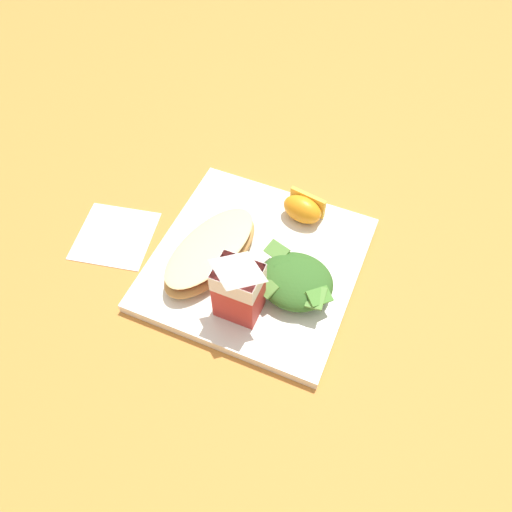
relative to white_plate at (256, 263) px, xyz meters
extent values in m
plane|color=#C67A33|center=(0.00, 0.00, -0.01)|extent=(3.00, 3.00, 0.00)
cube|color=white|center=(0.00, 0.00, 0.00)|extent=(0.28, 0.28, 0.02)
ellipsoid|color=tan|center=(0.06, 0.02, 0.02)|extent=(0.12, 0.18, 0.03)
ellipsoid|color=brown|center=(0.06, 0.02, 0.03)|extent=(0.11, 0.17, 0.01)
ellipsoid|color=#EAD184|center=(0.06, 0.02, 0.04)|extent=(0.11, 0.18, 0.01)
ellipsoid|color=#336023|center=(-0.07, 0.02, 0.03)|extent=(0.10, 0.09, 0.04)
cube|color=#4C8433|center=(-0.07, 0.04, 0.04)|extent=(0.03, 0.02, 0.01)
cube|color=#5B8E3D|center=(-0.04, 0.05, 0.04)|extent=(0.04, 0.04, 0.02)
cube|color=#5B8E3D|center=(-0.03, -0.01, 0.04)|extent=(0.04, 0.03, 0.01)
cube|color=#5B8E3D|center=(-0.10, 0.04, 0.04)|extent=(0.02, 0.03, 0.01)
cube|color=#4C8433|center=(-0.11, 0.04, 0.04)|extent=(0.04, 0.04, 0.01)
cube|color=#336023|center=(-0.08, 0.04, 0.03)|extent=(0.03, 0.02, 0.01)
cube|color=#336023|center=(-0.05, 0.03, 0.04)|extent=(0.04, 0.04, 0.01)
cube|color=#B7332D|center=(-0.01, 0.08, 0.05)|extent=(0.06, 0.04, 0.09)
cube|color=white|center=(-0.01, 0.08, 0.08)|extent=(0.06, 0.04, 0.03)
pyramid|color=white|center=(-0.01, 0.08, 0.11)|extent=(0.06, 0.04, 0.02)
ellipsoid|color=orange|center=(-0.03, -0.10, 0.03)|extent=(0.07, 0.05, 0.04)
cube|color=gold|center=(-0.04, -0.11, 0.03)|extent=(0.06, 0.02, 0.03)
cube|color=white|center=(0.22, 0.03, -0.01)|extent=(0.13, 0.13, 0.00)
camera|label=1|loc=(-0.16, 0.38, 0.60)|focal=35.99mm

